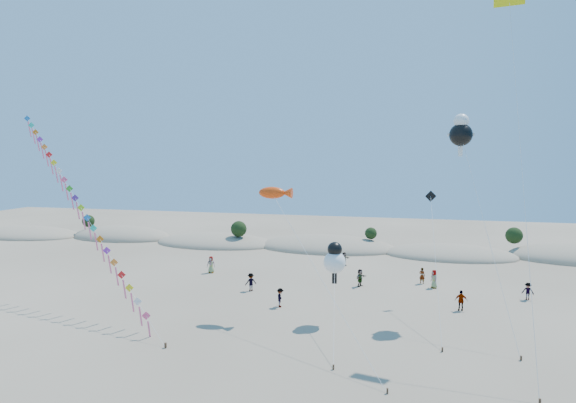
{
  "coord_description": "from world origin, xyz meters",
  "views": [
    {
      "loc": [
        10.39,
        -19.07,
        12.64
      ],
      "look_at": [
        2.27,
        14.0,
        9.37
      ],
      "focal_mm": 30.0,
      "sensor_mm": 36.0,
      "label": 1
    }
  ],
  "objects": [
    {
      "name": "parafoil_kite",
      "position": [
        17.17,
        18.19,
        22.76
      ],
      "size": [
        2.07,
        12.32,
        23.82
      ],
      "color": "#3F2D1E",
      "rests_on": "ground"
    },
    {
      "name": "beachgoers",
      "position": [
        5.34,
        26.29,
        0.83
      ],
      "size": [
        31.9,
        17.66,
        1.81
      ],
      "color": "slate",
      "rests_on": "ground"
    },
    {
      "name": "kite_train",
      "position": [
        -17.1,
        16.47,
        8.8
      ],
      "size": [
        23.46,
        14.65,
        17.36
      ],
      "color": "#3F2D1E",
      "rests_on": "ground"
    },
    {
      "name": "cartoon_kite_low",
      "position": [
        5.3,
        16.41,
        4.81
      ],
      "size": [
        2.06,
        9.15,
        6.17
      ],
      "color": "#3F2D1E",
      "rests_on": "ground"
    },
    {
      "name": "cartoon_kite_high",
      "position": [
        14.51,
        21.11,
        14.46
      ],
      "size": [
        4.11,
        9.87,
        15.9
      ],
      "color": "#3F2D1E",
      "rests_on": "ground"
    },
    {
      "name": "fish_kite",
      "position": [
        0.4,
        17.52,
        9.66
      ],
      "size": [
        10.75,
        12.12,
        10.17
      ],
      "color": "#3F2D1E",
      "rests_on": "ground"
    },
    {
      "name": "dark_kite",
      "position": [
        12.63,
        20.91,
        6.6
      ],
      "size": [
        0.96,
        11.97,
        9.62
      ],
      "color": "#3F2D1E",
      "rests_on": "ground"
    },
    {
      "name": "dune_ridge",
      "position": [
        1.06,
        45.14,
        0.11
      ],
      "size": [
        145.3,
        11.49,
        5.57
      ],
      "color": "gray",
      "rests_on": "ground"
    }
  ]
}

